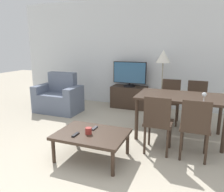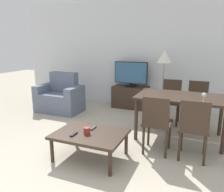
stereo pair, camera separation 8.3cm
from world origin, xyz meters
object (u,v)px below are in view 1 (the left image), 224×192
at_px(coffee_table, 92,136).
at_px(dining_chair_far_left, 170,98).
at_px(tv_stand, 129,97).
at_px(cup_white_near, 88,131).
at_px(wine_glass_left, 204,95).
at_px(armchair, 59,98).
at_px(dining_chair_far, 196,101).
at_px(dining_chair_near_right, 195,126).
at_px(floor_lamp, 163,59).
at_px(remote_secondary, 95,128).
at_px(dining_table, 181,100).
at_px(tv, 130,74).
at_px(dining_chair_near, 158,121).
at_px(remote_primary, 75,135).

height_order(coffee_table, dining_chair_far_left, dining_chair_far_left).
distance_m(tv_stand, cup_white_near, 2.72).
bearing_deg(wine_glass_left, armchair, 165.41).
bearing_deg(dining_chair_far_left, cup_white_near, -113.18).
bearing_deg(tv_stand, dining_chair_far, -24.17).
bearing_deg(dining_chair_far_left, coffee_table, -113.10).
bearing_deg(dining_chair_near_right, floor_lamp, 110.77).
relative_size(dining_chair_far_left, wine_glass_left, 6.01).
bearing_deg(dining_chair_far_left, remote_secondary, -115.58).
xyz_separation_m(dining_table, wine_glass_left, (0.34, -0.31, 0.19)).
height_order(tv, dining_chair_near_right, tv).
height_order(cup_white_near, wine_glass_left, wine_glass_left).
height_order(armchair, floor_lamp, floor_lamp).
xyz_separation_m(dining_chair_near, wine_glass_left, (0.60, 0.42, 0.34)).
distance_m(remote_primary, wine_glass_left, 1.96).
height_order(dining_table, dining_chair_near_right, dining_chair_near_right).
xyz_separation_m(dining_chair_near_right, remote_secondary, (-1.36, -0.33, -0.11)).
bearing_deg(dining_chair_far, cup_white_near, -124.30).
distance_m(tv, remote_secondary, 2.55).
bearing_deg(remote_secondary, remote_primary, -114.44).
distance_m(remote_primary, cup_white_near, 0.18).
xyz_separation_m(coffee_table, dining_chair_far, (1.33, 1.94, 0.16)).
relative_size(armchair, dining_chair_near_right, 1.21).
xyz_separation_m(armchair, remote_primary, (1.56, -1.87, 0.06)).
distance_m(dining_chair_near_right, remote_primary, 1.63).
bearing_deg(wine_glass_left, tv_stand, 133.83).
distance_m(coffee_table, dining_chair_near_right, 1.42).
bearing_deg(armchair, dining_chair_near, -25.90).
distance_m(dining_table, remote_secondary, 1.55).
relative_size(tv_stand, remote_primary, 5.89).
bearing_deg(remote_primary, remote_secondary, 65.56).
bearing_deg(remote_primary, cup_white_near, 36.16).
bearing_deg(coffee_table, wine_glass_left, 32.27).
xyz_separation_m(dining_chair_near, dining_chair_far, (0.50, 1.46, 0.00)).
bearing_deg(coffee_table, tv_stand, 95.64).
relative_size(tv, wine_glass_left, 5.74).
bearing_deg(dining_chair_far, wine_glass_left, -84.98).
bearing_deg(dining_table, dining_chair_far, 70.94).
relative_size(dining_table, dining_chair_far_left, 1.64).
height_order(coffee_table, floor_lamp, floor_lamp).
relative_size(armchair, remote_secondary, 7.06).
height_order(dining_chair_far, remote_secondary, dining_chair_far).
xyz_separation_m(coffee_table, dining_chair_near_right, (1.33, 0.48, 0.16)).
relative_size(remote_secondary, wine_glass_left, 1.03).
xyz_separation_m(armchair, dining_chair_far_left, (2.56, 0.22, 0.17)).
bearing_deg(armchair, remote_primary, -50.15).
bearing_deg(dining_chair_near_right, tv_stand, 126.22).
xyz_separation_m(coffee_table, cup_white_near, (-0.02, -0.05, 0.09)).
relative_size(coffee_table, dining_chair_near_right, 1.11).
xyz_separation_m(dining_chair_far, remote_primary, (-1.50, -2.09, -0.11)).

